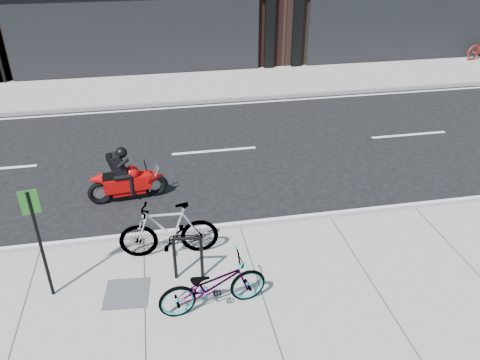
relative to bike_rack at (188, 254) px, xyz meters
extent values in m
plane|color=black|center=(1.19, 3.34, -0.65)|extent=(120.00, 120.00, 0.00)
cube|color=gray|center=(1.19, -1.66, -0.59)|extent=(60.00, 6.00, 0.13)
cube|color=gray|center=(1.19, 11.09, -0.59)|extent=(60.00, 3.50, 0.13)
cylinder|color=black|center=(-0.24, 0.03, -0.09)|extent=(0.06, 0.06, 0.86)
cylinder|color=black|center=(0.24, -0.03, -0.09)|extent=(0.06, 0.06, 0.86)
cylinder|color=black|center=(0.00, 0.00, 0.34)|extent=(0.48, 0.12, 0.06)
imported|color=gray|center=(0.33, -0.81, -0.05)|extent=(1.89, 0.88, 0.95)
imported|color=gray|center=(-0.30, 0.74, 0.04)|extent=(1.90, 0.62, 1.13)
torus|color=black|center=(-0.51, 3.21, -0.37)|extent=(0.59, 0.19, 0.58)
torus|color=black|center=(-1.75, 3.07, -0.37)|extent=(0.59, 0.19, 0.58)
cube|color=#A70807|center=(-1.14, 3.14, -0.20)|extent=(1.09, 0.45, 0.33)
cone|color=#A70807|center=(-0.47, 3.21, -0.14)|extent=(0.44, 0.43, 0.39)
sphere|color=#A70807|center=(-1.01, 3.15, 0.03)|extent=(0.35, 0.35, 0.35)
cube|color=black|center=(-1.40, 3.11, 0.02)|extent=(0.51, 0.30, 0.11)
cylinder|color=silver|center=(-1.64, 3.24, -0.39)|extent=(0.49, 0.13, 0.08)
cube|color=black|center=(-1.28, 3.12, 0.31)|extent=(0.38, 0.35, 0.52)
cube|color=black|center=(-1.42, 3.10, 0.39)|extent=(0.23, 0.29, 0.36)
sphere|color=black|center=(-1.17, 3.13, 0.58)|extent=(0.26, 0.26, 0.26)
cube|color=#434345|center=(-1.11, -0.23, -0.52)|extent=(0.82, 0.82, 0.02)
cylinder|color=black|center=(-2.36, 0.00, 0.51)|extent=(0.06, 0.06, 2.06)
cube|color=#215D1A|center=(-2.36, 0.00, 1.35)|extent=(0.28, 0.06, 0.42)
camera|label=1|loc=(-0.31, -6.56, 5.20)|focal=35.00mm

